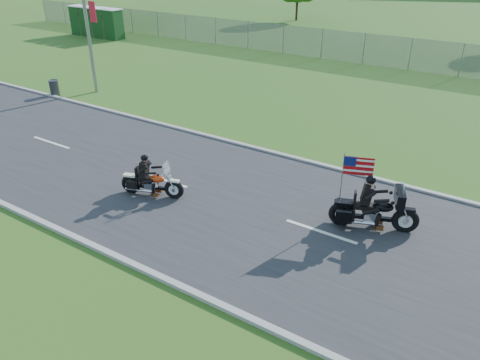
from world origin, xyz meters
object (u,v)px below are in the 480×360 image
Objects in this scene: motorcycle_follow at (374,211)px; trash_can at (54,88)px; porta_toilet_d at (80,21)px; motorcycle_lead at (151,183)px; porta_toilet_b at (102,23)px; porta_toilet_a at (114,25)px; porta_toilet_c at (91,22)px.

motorcycle_follow is 2.98× the size of trash_can.
trash_can is at bearing -44.49° from porta_toilet_d.
motorcycle_lead is at bearing 175.75° from motorcycle_follow.
trash_can is (-18.41, 3.30, -0.17)m from motorcycle_follow.
porta_toilet_d is 0.94× the size of motorcycle_follow.
porta_toilet_b is at bearing 128.58° from trash_can.
motorcycle_follow is at bearing -30.52° from porta_toilet_a.
trash_can is (-11.73, 5.31, -0.06)m from motorcycle_lead.
porta_toilet_b is 1.00× the size of porta_toilet_c.
motorcycle_follow reaches higher than trash_can.
porta_toilet_a is at bearing 0.00° from porta_toilet_c.
porta_toilet_c reaches higher than motorcycle_lead.
porta_toilet_b reaches higher than motorcycle_lead.
motorcycle_follow is at bearing -10.16° from trash_can.
porta_toilet_d reaches higher than motorcycle_lead.
trash_can is at bearing -47.76° from porta_toilet_c.
porta_toilet_b is at bearing 129.74° from motorcycle_follow.
porta_toilet_d is 2.81× the size of trash_can.
porta_toilet_a and porta_toilet_b have the same top height.
porta_toilet_c is 1.00× the size of porta_toilet_d.
trash_can is at bearing -51.42° from porta_toilet_b.
motorcycle_lead is at bearing -37.75° from porta_toilet_c.
porta_toilet_b is 0.94× the size of motorcycle_follow.
porta_toilet_b is 2.80m from porta_toilet_d.
porta_toilet_c is at bearing 123.55° from motorcycle_lead.
motorcycle_lead is at bearing -39.48° from porta_toilet_b.
porta_toilet_a is at bearing 128.49° from motorcycle_follow.
porta_toilet_b is 1.40m from porta_toilet_c.
porta_toilet_b is 28.33m from motorcycle_lead.
porta_toilet_d is (-2.80, 0.00, 0.00)m from porta_toilet_b.
porta_toilet_a and porta_toilet_d have the same top height.
porta_toilet_b and porta_toilet_c have the same top height.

